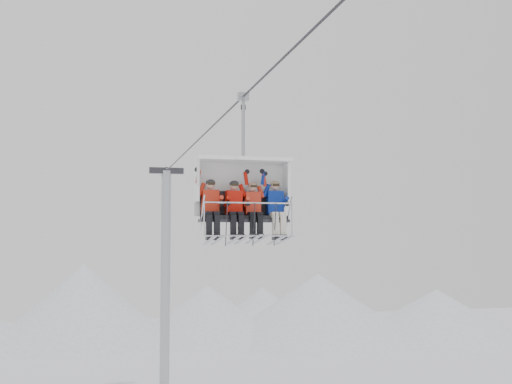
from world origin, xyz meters
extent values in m
cone|color=white|center=(-5.00, 44.00, 3.50)|extent=(16.00, 16.00, 7.00)
cone|color=white|center=(6.00, 43.00, 2.50)|extent=(14.00, 14.00, 5.00)
cone|color=white|center=(16.00, 41.00, 3.00)|extent=(18.00, 18.00, 6.00)
cone|color=white|center=(27.00, 39.00, 2.25)|extent=(16.00, 16.00, 4.50)
cone|color=white|center=(12.00, 46.00, 2.25)|extent=(12.00, 12.00, 4.50)
cylinder|color=#A6A9AD|center=(0.00, 22.00, 6.65)|extent=(0.56, 0.56, 13.30)
cube|color=#2E2E33|center=(0.00, 22.00, 13.30)|extent=(2.00, 0.35, 0.35)
cylinder|color=#2E2E33|center=(0.00, 0.00, 13.30)|extent=(0.06, 50.00, 0.06)
cube|color=black|center=(0.00, 1.38, 9.95)|extent=(2.32, 0.55, 0.10)
cube|color=black|center=(0.00, 1.64, 10.34)|extent=(2.32, 0.10, 0.68)
cube|color=#2E2E33|center=(0.00, 1.38, 9.86)|extent=(2.43, 0.60, 0.08)
cube|color=white|center=(0.00, 1.86, 10.76)|extent=(2.59, 0.10, 1.54)
cube|color=white|center=(0.00, 1.46, 11.53)|extent=(2.59, 0.90, 0.10)
cylinder|color=silver|center=(0.00, 0.83, 10.32)|extent=(2.37, 0.04, 0.04)
cylinder|color=silver|center=(0.00, 0.76, 9.45)|extent=(2.37, 0.04, 0.04)
cylinder|color=#989BA0|center=(0.00, 1.48, 12.42)|extent=(0.10, 0.10, 1.77)
cube|color=#989BA0|center=(0.00, 1.48, 13.30)|extent=(0.30, 0.18, 0.22)
cube|color=red|center=(-0.92, 1.42, 10.36)|extent=(0.44, 0.30, 0.66)
sphere|color=tan|center=(-0.92, 1.38, 10.82)|extent=(0.24, 0.24, 0.24)
cube|color=black|center=(-1.03, 0.98, 9.74)|extent=(0.15, 0.15, 0.53)
cube|color=black|center=(-0.81, 0.98, 9.74)|extent=(0.15, 0.15, 0.53)
cube|color=#B5B7BF|center=(-1.03, 0.88, 9.33)|extent=(0.10, 1.69, 0.26)
cube|color=#B5B7BF|center=(-0.81, 0.88, 9.33)|extent=(0.10, 1.69, 0.26)
cube|color=red|center=(-0.27, 1.42, 10.35)|extent=(0.44, 0.29, 0.64)
sphere|color=tan|center=(-0.27, 1.38, 10.81)|extent=(0.24, 0.24, 0.24)
cube|color=black|center=(-0.38, 0.98, 9.74)|extent=(0.15, 0.15, 0.52)
cube|color=black|center=(-0.17, 0.98, 9.74)|extent=(0.15, 0.15, 0.52)
cube|color=#B5B7BF|center=(-0.38, 0.88, 9.34)|extent=(0.10, 1.69, 0.26)
cube|color=#B5B7BF|center=(-0.17, 0.88, 9.34)|extent=(0.10, 1.69, 0.26)
cube|color=red|center=(0.25, 1.42, 10.34)|extent=(0.42, 0.28, 0.62)
sphere|color=tan|center=(0.25, 1.38, 10.78)|extent=(0.23, 0.23, 0.23)
cube|color=black|center=(0.15, 0.98, 9.75)|extent=(0.14, 0.15, 0.50)
cube|color=black|center=(0.35, 0.98, 9.75)|extent=(0.14, 0.15, 0.50)
cube|color=#B5B7BF|center=(0.15, 0.88, 9.36)|extent=(0.10, 1.69, 0.26)
cube|color=#B5B7BF|center=(0.35, 0.88, 9.36)|extent=(0.10, 1.69, 0.26)
cube|color=navy|center=(0.88, 1.42, 10.36)|extent=(0.44, 0.30, 0.66)
sphere|color=tan|center=(0.88, 1.38, 10.82)|extent=(0.24, 0.24, 0.24)
cube|color=beige|center=(0.78, 0.98, 9.74)|extent=(0.15, 0.15, 0.53)
cube|color=beige|center=(0.99, 0.98, 9.74)|extent=(0.15, 0.15, 0.53)
cube|color=#B5B7BF|center=(0.78, 0.88, 9.33)|extent=(0.10, 1.69, 0.26)
cube|color=#B5B7BF|center=(0.99, 0.88, 9.33)|extent=(0.10, 1.69, 0.26)
camera|label=1|loc=(-3.84, -15.59, 9.43)|focal=45.00mm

